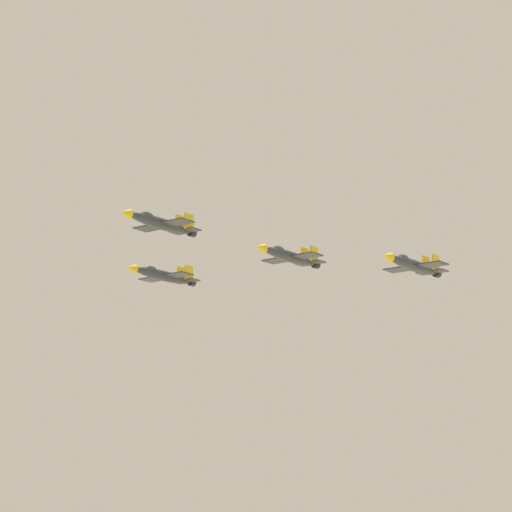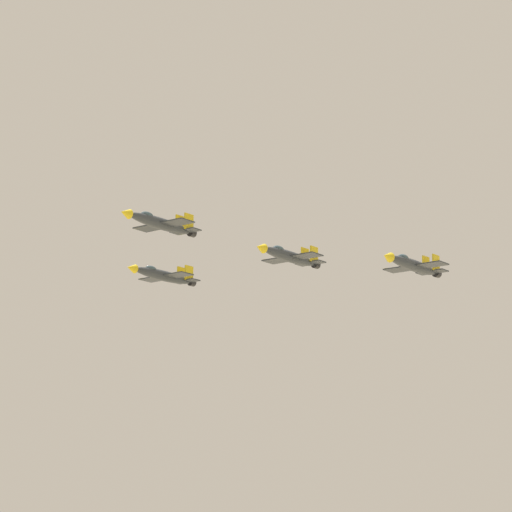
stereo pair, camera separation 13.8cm
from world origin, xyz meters
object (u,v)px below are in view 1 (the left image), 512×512
object	(u,v)px
jet_left_wingman	(290,256)
jet_left_outer	(413,265)
jet_right_wingman	(163,275)
jet_lead	(160,223)

from	to	relation	value
jet_left_wingman	jet_left_outer	distance (m)	19.85
jet_left_wingman	jet_right_wingman	distance (m)	25.72
jet_lead	jet_left_outer	size ratio (longest dim) A/B	0.97
jet_lead	jet_right_wingman	world-z (taller)	jet_lead
jet_right_wingman	jet_left_wingman	bearing A→B (deg)	91.11
jet_left_wingman	jet_right_wingman	world-z (taller)	jet_right_wingman
jet_lead	jet_left_wingman	bearing A→B (deg)	139.59
jet_lead	jet_left_wingman	distance (m)	20.27
jet_left_outer	jet_right_wingman	bearing A→B (deg)	-68.46
jet_right_wingman	jet_left_outer	distance (m)	41.44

